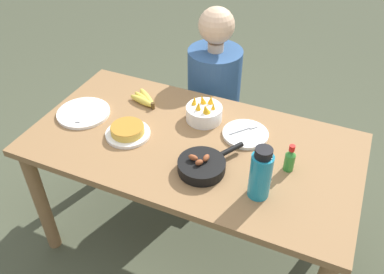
# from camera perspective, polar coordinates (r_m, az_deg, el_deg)

# --- Properties ---
(ground_plane) EXTENTS (14.00, 14.00, 0.00)m
(ground_plane) POSITION_cam_1_polar(r_m,az_deg,el_deg) (2.44, 0.00, -14.16)
(ground_plane) COLOR #474C38
(dining_table) EXTENTS (1.54, 0.81, 0.74)m
(dining_table) POSITION_cam_1_polar(r_m,az_deg,el_deg) (1.97, 0.00, -3.08)
(dining_table) COLOR olive
(dining_table) RESTS_ON ground_plane
(banana_bunch) EXTENTS (0.18, 0.15, 0.04)m
(banana_bunch) POSITION_cam_1_polar(r_m,az_deg,el_deg) (2.17, -6.66, 5.28)
(banana_bunch) COLOR gold
(banana_bunch) RESTS_ON dining_table
(skillet) EXTENTS (0.23, 0.31, 0.08)m
(skillet) POSITION_cam_1_polar(r_m,az_deg,el_deg) (1.74, 1.47, -4.02)
(skillet) COLOR black
(skillet) RESTS_ON dining_table
(frittata_plate_center) EXTENTS (0.21, 0.21, 0.05)m
(frittata_plate_center) POSITION_cam_1_polar(r_m,az_deg,el_deg) (1.95, -9.01, 0.80)
(frittata_plate_center) COLOR white
(frittata_plate_center) RESTS_ON dining_table
(empty_plate_near_front) EXTENTS (0.27, 0.27, 0.02)m
(empty_plate_near_front) POSITION_cam_1_polar(r_m,az_deg,el_deg) (2.14, -14.98, 3.30)
(empty_plate_near_front) COLOR white
(empty_plate_near_front) RESTS_ON dining_table
(empty_plate_far_left) EXTENTS (0.22, 0.22, 0.02)m
(empty_plate_far_left) POSITION_cam_1_polar(r_m,az_deg,el_deg) (1.95, 7.50, 0.42)
(empty_plate_far_left) COLOR white
(empty_plate_far_left) RESTS_ON dining_table
(fruit_bowl_mango) EXTENTS (0.18, 0.18, 0.12)m
(fruit_bowl_mango) POSITION_cam_1_polar(r_m,az_deg,el_deg) (2.01, 1.71, 3.49)
(fruit_bowl_mango) COLOR white
(fruit_bowl_mango) RESTS_ON dining_table
(water_bottle) EXTENTS (0.09, 0.09, 0.24)m
(water_bottle) POSITION_cam_1_polar(r_m,az_deg,el_deg) (1.60, 9.61, -5.12)
(water_bottle) COLOR teal
(water_bottle) RESTS_ON dining_table
(hot_sauce_bottle) EXTENTS (0.04, 0.04, 0.13)m
(hot_sauce_bottle) POSITION_cam_1_polar(r_m,az_deg,el_deg) (1.77, 13.59, -2.98)
(hot_sauce_bottle) COLOR #337F2D
(hot_sauce_bottle) RESTS_ON dining_table
(person_figure) EXTENTS (0.35, 0.35, 1.14)m
(person_figure) POSITION_cam_1_polar(r_m,az_deg,el_deg) (2.57, 2.98, 3.78)
(person_figure) COLOR black
(person_figure) RESTS_ON ground_plane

